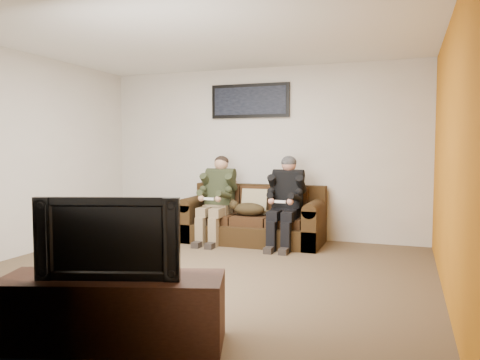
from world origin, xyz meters
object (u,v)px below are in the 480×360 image
at_px(person_right, 286,196).
at_px(cat, 248,209).
at_px(person_left, 217,194).
at_px(framed_poster, 250,101).
at_px(sofa, 254,220).
at_px(tv_stand, 113,311).
at_px(television, 111,236).

height_order(person_right, cat, person_right).
height_order(person_left, framed_poster, framed_poster).
xyz_separation_m(sofa, person_left, (-0.52, -0.17, 0.39)).
height_order(sofa, person_right, person_right).
height_order(cat, framed_poster, framed_poster).
height_order(framed_poster, tv_stand, framed_poster).
height_order(sofa, cat, sofa).
bearing_deg(tv_stand, cat, 75.98).
relative_size(sofa, tv_stand, 1.31).
relative_size(cat, television, 0.67).
distance_m(framed_poster, tv_stand, 4.58).
bearing_deg(sofa, cat, -104.26).
height_order(sofa, framed_poster, framed_poster).
bearing_deg(framed_poster, television, -84.85).
bearing_deg(tv_stand, television, -17.51).
height_order(sofa, tv_stand, sofa).
bearing_deg(television, person_right, 67.06).
xyz_separation_m(person_left, cat, (0.47, -0.01, -0.20)).
relative_size(sofa, person_right, 1.59).
relative_size(sofa, television, 2.04).
xyz_separation_m(cat, framed_poster, (-0.16, 0.57, 1.60)).
distance_m(person_right, television, 3.62).
bearing_deg(person_left, cat, -0.62).
relative_size(person_right, cat, 1.92).
xyz_separation_m(sofa, cat, (-0.04, -0.17, 0.19)).
distance_m(person_left, tv_stand, 3.70).
bearing_deg(cat, framed_poster, 105.38).
distance_m(person_right, framed_poster, 1.67).
xyz_separation_m(person_left, tv_stand, (0.69, -3.60, -0.46)).
bearing_deg(person_left, tv_stand, -79.11).
height_order(person_left, television, person_left).
bearing_deg(television, framed_poster, 77.64).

